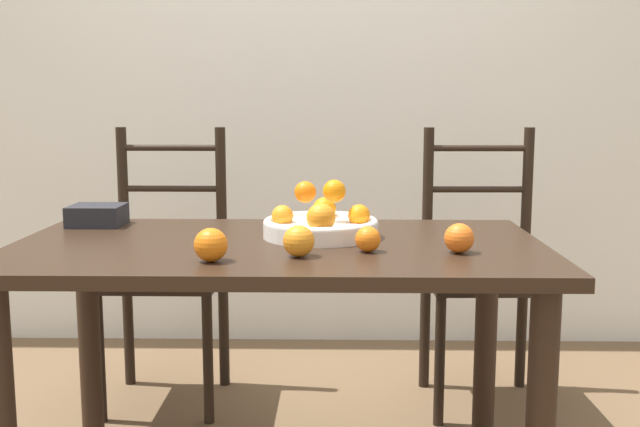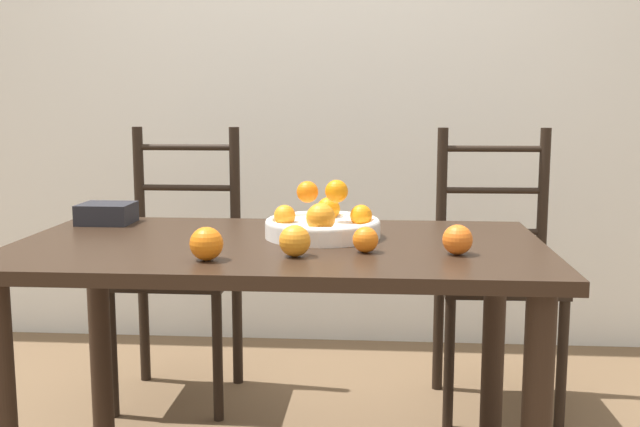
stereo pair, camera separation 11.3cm
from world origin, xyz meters
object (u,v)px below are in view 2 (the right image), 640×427
Objects in this scene: book_stack at (107,213)px; chair_right at (496,278)px; orange_loose_0 at (206,244)px; orange_loose_2 at (365,240)px; orange_loose_1 at (295,241)px; fruit_bowl at (323,223)px; orange_loose_3 at (458,240)px; chair_left at (180,273)px.

chair_right is at bearing 19.54° from book_stack.
book_stack is (-1.28, -0.45, 0.29)m from chair_right.
orange_loose_0 reaches higher than orange_loose_2.
orange_loose_1 is (0.21, 0.06, -0.00)m from orange_loose_0.
fruit_bowl reaches higher than orange_loose_3.
chair_left is at bearing 120.61° from orange_loose_1.
chair_right is at bearing 0.36° from chair_left.
chair_right is (0.84, 0.97, -0.30)m from orange_loose_0.
orange_loose_1 is 0.40m from orange_loose_3.
chair_right is 1.39m from book_stack.
chair_left reaches higher than orange_loose_1.
chair_right is at bearing 55.09° from orange_loose_1.
orange_loose_0 reaches higher than orange_loose_1.
fruit_bowl is 0.32× the size of chair_right.
fruit_bowl is at bearing 148.71° from orange_loose_3.
orange_loose_2 reaches higher than book_stack.
orange_loose_2 is at bearing -59.05° from fruit_bowl.
orange_loose_3 is (0.23, -0.01, 0.00)m from orange_loose_2.
orange_loose_2 is at bearing 20.20° from orange_loose_1.
book_stack is (-0.44, 0.52, -0.01)m from orange_loose_0.
orange_loose_3 is 1.31m from chair_left.
orange_loose_0 is 1.07m from chair_left.
fruit_bowl is at bearing 79.55° from orange_loose_1.
chair_left is at bearing 129.99° from orange_loose_2.
orange_loose_2 is at bearing -49.66° from chair_left.
orange_loose_2 is 1.15m from chair_left.
orange_loose_2 is 1.01m from chair_right.
orange_loose_0 is at bearing -161.83° from orange_loose_2.
orange_loose_3 is at bearing -21.16° from book_stack.
orange_loose_3 is at bearing -31.29° from fruit_bowl.
orange_loose_2 is 0.23m from orange_loose_3.
fruit_bowl is at bearing 52.15° from orange_loose_0.
fruit_bowl reaches higher than orange_loose_0.
orange_loose_1 is 0.08× the size of chair_right.
chair_left reaches higher than orange_loose_3.
chair_right reaches higher than orange_loose_3.
orange_loose_3 is at bearing 7.74° from orange_loose_1.
orange_loose_0 is at bearing -169.25° from orange_loose_3.
orange_loose_3 is 0.47× the size of book_stack.
chair_left is at bearing 108.93° from orange_loose_0.
orange_loose_1 is 0.18m from orange_loose_2.
orange_loose_0 is (-0.26, -0.33, 0.00)m from fruit_bowl.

